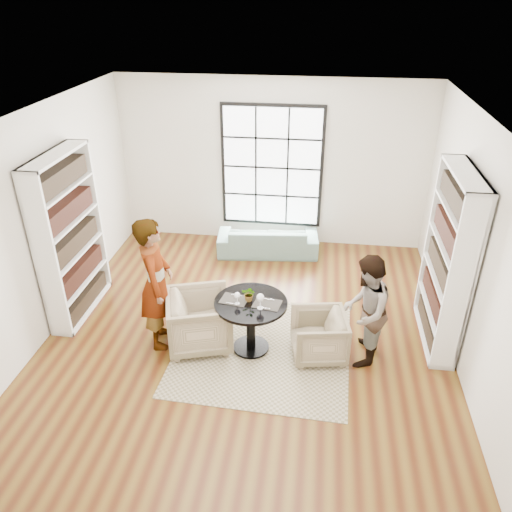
# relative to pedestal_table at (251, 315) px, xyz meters

# --- Properties ---
(ground) EXTENTS (6.00, 6.00, 0.00)m
(ground) POSITION_rel_pedestal_table_xyz_m (-0.09, 0.30, -0.55)
(ground) COLOR brown
(room_shell) EXTENTS (6.00, 6.01, 6.00)m
(room_shell) POSITION_rel_pedestal_table_xyz_m (-0.09, 0.84, 0.71)
(room_shell) COLOR silver
(room_shell) RESTS_ON ground
(rug) EXTENTS (2.38, 2.38, 0.01)m
(rug) POSITION_rel_pedestal_table_xyz_m (0.16, 0.02, -0.54)
(rug) COLOR tan
(rug) RESTS_ON ground
(pedestal_table) EXTENTS (0.95, 0.95, 0.75)m
(pedestal_table) POSITION_rel_pedestal_table_xyz_m (0.00, 0.00, 0.00)
(pedestal_table) COLOR black
(pedestal_table) RESTS_ON ground
(sofa) EXTENTS (1.85, 0.88, 0.52)m
(sofa) POSITION_rel_pedestal_table_xyz_m (-0.09, 2.75, -0.29)
(sofa) COLOR gray
(sofa) RESTS_ON ground
(armchair_left) EXTENTS (1.05, 1.03, 0.77)m
(armchair_left) POSITION_rel_pedestal_table_xyz_m (-0.69, 0.01, -0.16)
(armchair_left) COLOR tan
(armchair_left) RESTS_ON ground
(armchair_right) EXTENTS (0.80, 0.78, 0.63)m
(armchair_right) POSITION_rel_pedestal_table_xyz_m (0.89, -0.01, -0.23)
(armchair_right) COLOR #C1BF89
(armchair_right) RESTS_ON ground
(person_left) EXTENTS (0.57, 0.75, 1.84)m
(person_left) POSITION_rel_pedestal_table_xyz_m (-1.24, 0.01, 0.37)
(person_left) COLOR gray
(person_left) RESTS_ON ground
(person_right) EXTENTS (0.71, 0.84, 1.51)m
(person_right) POSITION_rel_pedestal_table_xyz_m (1.44, -0.01, 0.21)
(person_right) COLOR gray
(person_right) RESTS_ON ground
(placemat_left) EXTENTS (0.38, 0.31, 0.01)m
(placemat_left) POSITION_rel_pedestal_table_xyz_m (-0.22, 0.02, 0.21)
(placemat_left) COLOR black
(placemat_left) RESTS_ON pedestal_table
(placemat_right) EXTENTS (0.38, 0.31, 0.01)m
(placemat_right) POSITION_rel_pedestal_table_xyz_m (0.21, -0.02, 0.21)
(placemat_right) COLOR black
(placemat_right) RESTS_ON pedestal_table
(cutlery_left) EXTENTS (0.18, 0.24, 0.01)m
(cutlery_left) POSITION_rel_pedestal_table_xyz_m (-0.22, 0.02, 0.22)
(cutlery_left) COLOR silver
(cutlery_left) RESTS_ON placemat_left
(cutlery_right) EXTENTS (0.18, 0.24, 0.01)m
(cutlery_right) POSITION_rel_pedestal_table_xyz_m (0.21, -0.02, 0.22)
(cutlery_right) COLOR silver
(cutlery_right) RESTS_ON placemat_right
(wine_glass_left) EXTENTS (0.08, 0.08, 0.17)m
(wine_glass_left) POSITION_rel_pedestal_table_xyz_m (-0.16, -0.07, 0.33)
(wine_glass_left) COLOR silver
(wine_glass_left) RESTS_ON pedestal_table
(wine_glass_right) EXTENTS (0.10, 0.10, 0.21)m
(wine_glass_right) POSITION_rel_pedestal_table_xyz_m (0.14, -0.13, 0.36)
(wine_glass_right) COLOR silver
(wine_glass_right) RESTS_ON pedestal_table
(flower_centerpiece) EXTENTS (0.22, 0.20, 0.20)m
(flower_centerpiece) POSITION_rel_pedestal_table_xyz_m (-0.02, 0.03, 0.31)
(flower_centerpiece) COLOR gray
(flower_centerpiece) RESTS_ON pedestal_table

